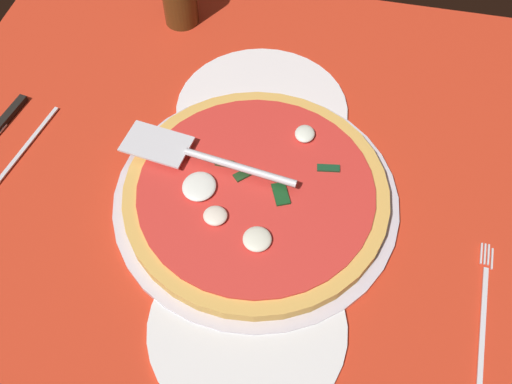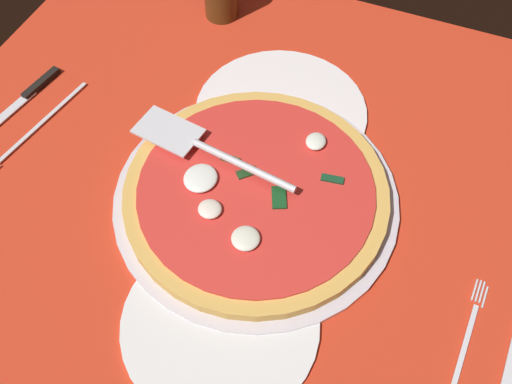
# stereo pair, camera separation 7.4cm
# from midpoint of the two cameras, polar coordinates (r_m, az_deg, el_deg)

# --- Properties ---
(ground_plane) EXTENTS (0.97, 0.97, 0.01)m
(ground_plane) POSITION_cam_midpoint_polar(r_m,az_deg,el_deg) (0.75, 0.37, -1.99)
(ground_plane) COLOR red
(pizza_pan) EXTENTS (0.38, 0.38, 0.01)m
(pizza_pan) POSITION_cam_midpoint_polar(r_m,az_deg,el_deg) (0.75, 2.80, -0.89)
(pizza_pan) COLOR silver
(pizza_pan) RESTS_ON ground_plane
(dinner_plate_left) EXTENTS (0.26, 0.26, 0.01)m
(dinner_plate_left) POSITION_cam_midpoint_polar(r_m,az_deg,el_deg) (0.85, 5.30, 7.96)
(dinner_plate_left) COLOR white
(dinner_plate_left) RESTS_ON ground_plane
(dinner_plate_right) EXTENTS (0.23, 0.23, 0.01)m
(dinner_plate_right) POSITION_cam_midpoint_polar(r_m,az_deg,el_deg) (0.67, -0.47, -13.52)
(dinner_plate_right) COLOR silver
(dinner_plate_right) RESTS_ON ground_plane
(pizza) EXTENTS (0.35, 0.35, 0.03)m
(pizza) POSITION_cam_midpoint_polar(r_m,az_deg,el_deg) (0.74, 2.81, -0.22)
(pizza) COLOR gold
(pizza) RESTS_ON pizza_pan
(pizza_server) EXTENTS (0.07, 0.25, 0.01)m
(pizza_server) POSITION_cam_midpoint_polar(r_m,az_deg,el_deg) (0.75, -2.39, 4.33)
(pizza_server) COLOR silver
(pizza_server) RESTS_ON pizza
(place_setting_near) EXTENTS (0.23, 0.16, 0.01)m
(place_setting_near) POSITION_cam_midpoint_polar(r_m,az_deg,el_deg) (0.90, -19.98, 7.31)
(place_setting_near) COLOR white
(place_setting_near) RESTS_ON ground_plane
(place_setting_far) EXTENTS (0.22, 0.13, 0.01)m
(place_setting_far) POSITION_cam_midpoint_polar(r_m,az_deg,el_deg) (0.72, 25.04, -17.44)
(place_setting_far) COLOR white
(place_setting_far) RESTS_ON ground_plane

